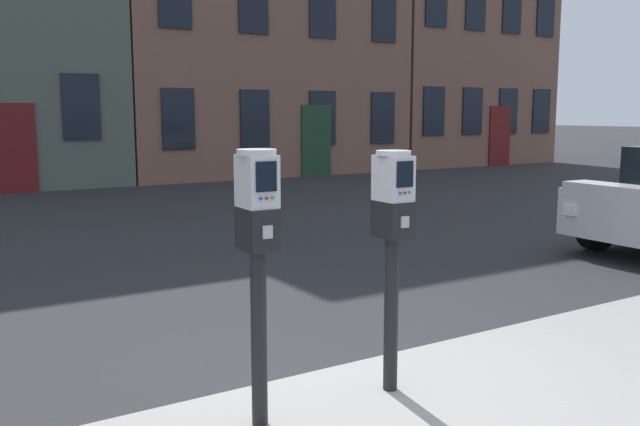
# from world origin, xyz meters

# --- Properties ---
(ground_plane) EXTENTS (160.00, 160.00, 0.00)m
(ground_plane) POSITION_xyz_m (0.00, 0.00, 0.00)
(ground_plane) COLOR #28282B
(parking_meter_near_kerb) EXTENTS (0.22, 0.26, 1.56)m
(parking_meter_near_kerb) POSITION_xyz_m (-0.65, -0.33, 1.22)
(parking_meter_near_kerb) COLOR black
(parking_meter_near_kerb) RESTS_ON sidewalk_slab
(parking_meter_twin_adjacent) EXTENTS (0.22, 0.26, 1.53)m
(parking_meter_twin_adjacent) POSITION_xyz_m (0.29, -0.33, 1.19)
(parking_meter_twin_adjacent) COLOR black
(parking_meter_twin_adjacent) RESTS_ON sidewalk_slab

